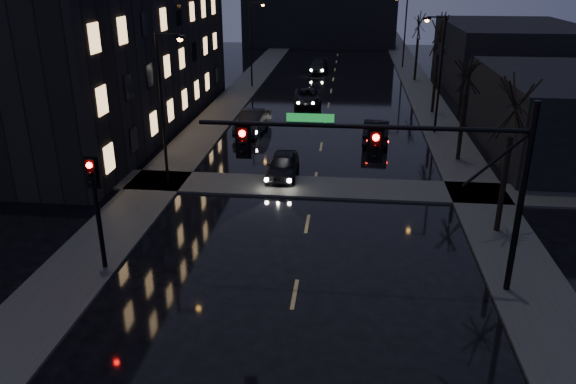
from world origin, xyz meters
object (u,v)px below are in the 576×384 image
(oncoming_car_b, at_px, (252,122))
(oncoming_car_c, at_px, (308,97))
(oncoming_car_d, at_px, (318,67))
(lead_car, at_px, (376,131))
(oncoming_car_a, at_px, (283,165))

(oncoming_car_b, height_order, oncoming_car_c, oncoming_car_b)
(oncoming_car_c, distance_m, oncoming_car_d, 15.76)
(oncoming_car_b, xyz_separation_m, lead_car, (8.63, -1.44, -0.00))
(oncoming_car_a, relative_size, oncoming_car_b, 0.86)
(oncoming_car_a, bearing_deg, oncoming_car_b, 109.79)
(oncoming_car_a, relative_size, lead_car, 0.87)
(oncoming_car_b, distance_m, oncoming_car_d, 25.03)
(oncoming_car_b, bearing_deg, oncoming_car_c, 75.64)
(oncoming_car_a, relative_size, oncoming_car_c, 0.84)
(oncoming_car_c, height_order, lead_car, lead_car)
(oncoming_car_a, bearing_deg, oncoming_car_d, 90.04)
(lead_car, bearing_deg, oncoming_car_b, -5.72)
(oncoming_car_b, relative_size, oncoming_car_c, 0.97)
(oncoming_car_c, height_order, oncoming_car_d, oncoming_car_d)
(oncoming_car_b, height_order, lead_car, oncoming_car_b)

